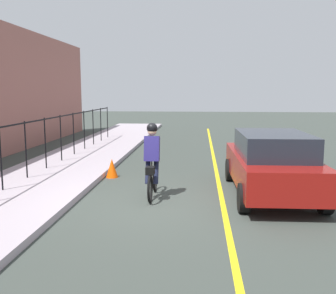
# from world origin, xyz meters

# --- Properties ---
(ground_plane) EXTENTS (80.00, 80.00, 0.00)m
(ground_plane) POSITION_xyz_m (0.00, 0.00, 0.00)
(ground_plane) COLOR #38403A
(lane_line_centre) EXTENTS (36.00, 0.12, 0.01)m
(lane_line_centre) POSITION_xyz_m (0.00, -1.60, 0.00)
(lane_line_centre) COLOR yellow
(lane_line_centre) RESTS_ON ground
(sidewalk) EXTENTS (40.00, 3.20, 0.15)m
(sidewalk) POSITION_xyz_m (0.00, 3.40, 0.07)
(sidewalk) COLOR #A79BA5
(sidewalk) RESTS_ON ground
(iron_fence) EXTENTS (20.74, 0.04, 1.60)m
(iron_fence) POSITION_xyz_m (1.00, 3.80, 1.29)
(iron_fence) COLOR black
(iron_fence) RESTS_ON sidewalk
(cyclist_lead) EXTENTS (1.71, 0.36, 1.83)m
(cyclist_lead) POSITION_xyz_m (0.47, 0.09, 0.91)
(cyclist_lead) COLOR black
(cyclist_lead) RESTS_ON ground
(patrol_sedan) EXTENTS (4.44, 2.00, 1.58)m
(patrol_sedan) POSITION_xyz_m (0.90, -2.82, 0.82)
(patrol_sedan) COLOR maroon
(patrol_sedan) RESTS_ON ground
(traffic_cone_near) EXTENTS (0.36, 0.36, 0.56)m
(traffic_cone_near) POSITION_xyz_m (2.58, 1.57, 0.28)
(traffic_cone_near) COLOR #F44E05
(traffic_cone_near) RESTS_ON ground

